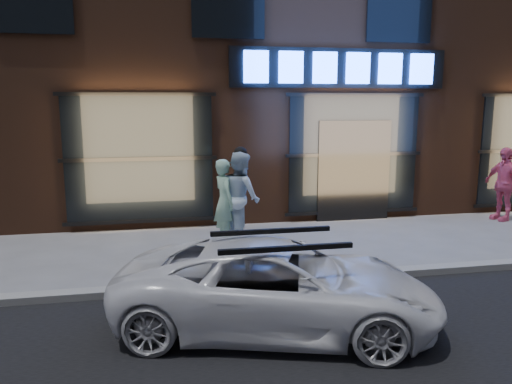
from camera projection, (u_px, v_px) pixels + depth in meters
ground at (440, 273)px, 8.40m from camera, size 90.00×90.00×0.00m
curb at (440, 269)px, 8.39m from camera, size 60.00×0.25×0.12m
storefront_building at (307, 25)px, 15.19m from camera, size 30.20×8.28×10.30m
man_bowtie at (224, 202)px, 10.03m from camera, size 0.55×0.71×1.72m
man_cap at (241, 197)px, 10.12m from camera, size 0.95×1.08×1.87m
passerby at (503, 184)px, 12.01m from camera, size 0.64×1.11×1.77m
white_suv at (278, 286)px, 6.26m from camera, size 4.38×2.90×1.12m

